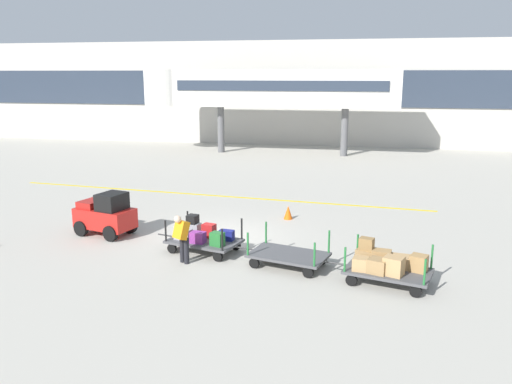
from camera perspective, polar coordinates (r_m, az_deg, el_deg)
ground_plane at (r=18.50m, az=-4.11°, el=-5.14°), size 120.00×120.00×0.00m
apron_lead_line at (r=24.98m, az=-5.09°, el=-0.36°), size 20.72×2.05×0.01m
terminal_building at (r=43.19m, az=5.26°, el=10.81°), size 60.73×2.51×8.30m
jet_bridge at (r=37.66m, az=0.21°, el=11.33°), size 18.49×3.00×6.00m
baggage_tug at (r=19.46m, az=-16.26°, el=-2.41°), size 2.31×1.67×1.58m
baggage_cart_lead at (r=17.12m, az=-5.90°, el=-4.91°), size 3.09×1.94×1.10m
baggage_cart_middle at (r=15.82m, az=3.58°, el=-6.99°), size 3.09×1.94×1.10m
baggage_cart_tail at (r=14.97m, az=14.16°, el=-7.75°), size 3.09×1.94×1.13m
baggage_handler at (r=16.00m, az=-8.16°, el=-4.89°), size 0.56×0.57×1.56m
safety_cone_near at (r=20.83m, az=3.57°, el=-2.26°), size 0.36×0.36×0.55m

